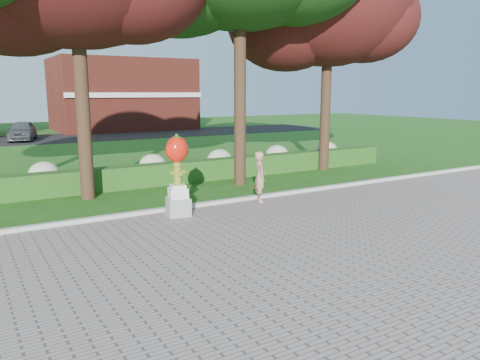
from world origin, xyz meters
The scene contains 11 objects.
ground centered at (0.00, 0.00, 0.00)m, with size 100.00×100.00×0.00m, color #215014.
walkway centered at (0.00, -4.00, 0.02)m, with size 40.00×14.00×0.04m, color gray.
curb centered at (0.00, 3.00, 0.07)m, with size 40.00×0.18×0.15m, color #ADADA5.
lawn_hedge centered at (0.00, 7.00, 0.40)m, with size 24.00×0.70×0.80m, color #254F16.
hydrangea_row centered at (0.57, 8.00, 0.55)m, with size 20.10×1.10×0.99m.
street centered at (0.00, 28.00, 0.01)m, with size 50.00×8.00×0.02m, color black.
building_right centered at (8.00, 34.00, 3.20)m, with size 12.00×8.00×6.40m, color maroon.
tree_far_right centered at (8.40, 6.58, 6.97)m, with size 7.88×6.72×10.21m.
hydrant_sculpture centered at (-0.39, 2.39, 1.24)m, with size 0.73×0.73×2.27m.
woman centered at (2.48, 2.60, 0.83)m, with size 0.58×0.38×1.59m, color #A77D5F.
parked_car centered at (-1.50, 27.36, 0.73)m, with size 1.67×4.16×1.42m, color #474B4F.
Camera 1 is at (-5.46, -9.33, 3.42)m, focal length 35.00 mm.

